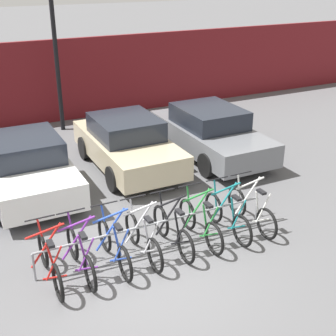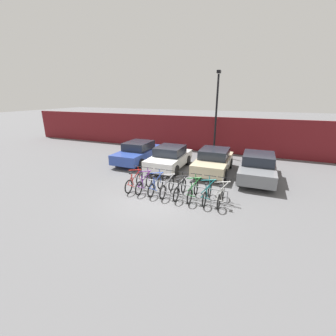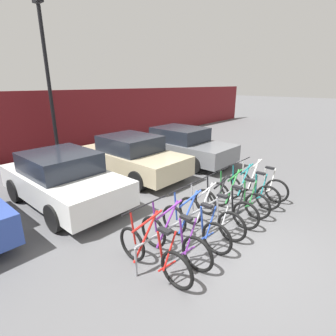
{
  "view_description": "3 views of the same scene",
  "coord_description": "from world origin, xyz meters",
  "px_view_note": "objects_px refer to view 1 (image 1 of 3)",
  "views": [
    {
      "loc": [
        -2.71,
        -6.35,
        5.08
      ],
      "look_at": [
        1.43,
        1.92,
        1.04
      ],
      "focal_mm": 50.0,
      "sensor_mm": 36.0,
      "label": 1
    },
    {
      "loc": [
        3.85,
        -8.32,
        4.44
      ],
      "look_at": [
        -0.36,
        2.01,
        0.78
      ],
      "focal_mm": 24.0,
      "sensor_mm": 36.0,
      "label": 2
    },
    {
      "loc": [
        -4.15,
        -2.14,
        3.11
      ],
      "look_at": [
        1.17,
        2.59,
        0.78
      ],
      "focal_mm": 28.0,
      "sensor_mm": 36.0,
      "label": 3
    }
  ],
  "objects_px": {
    "bicycle_silver": "(143,239)",
    "lamp_post": "(53,25)",
    "bike_rack": "(157,225)",
    "car_grey": "(210,132)",
    "bicycle_green": "(200,224)",
    "bicycle_teal": "(227,217)",
    "bicycle_purple": "(81,255)",
    "bicycle_red": "(50,263)",
    "car_beige": "(127,143)",
    "car_white": "(27,166)",
    "bicycle_blue": "(114,246)",
    "bicycle_black": "(173,231)",
    "bicycle_white": "(251,210)"
  },
  "relations": [
    {
      "from": "car_beige",
      "to": "bicycle_silver",
      "type": "bearing_deg",
      "value": -108.19
    },
    {
      "from": "bicycle_silver",
      "to": "bicycle_green",
      "type": "distance_m",
      "value": 1.23
    },
    {
      "from": "car_white",
      "to": "car_grey",
      "type": "relative_size",
      "value": 0.92
    },
    {
      "from": "bicycle_teal",
      "to": "lamp_post",
      "type": "relative_size",
      "value": 0.28
    },
    {
      "from": "bicycle_blue",
      "to": "bicycle_teal",
      "type": "xyz_separation_m",
      "value": [
        2.44,
        0.0,
        0.0
      ]
    },
    {
      "from": "car_white",
      "to": "car_grey",
      "type": "height_order",
      "value": "same"
    },
    {
      "from": "bicycle_silver",
      "to": "car_grey",
      "type": "height_order",
      "value": "car_grey"
    },
    {
      "from": "bicycle_white",
      "to": "lamp_post",
      "type": "height_order",
      "value": "lamp_post"
    },
    {
      "from": "bicycle_purple",
      "to": "bicycle_silver",
      "type": "bearing_deg",
      "value": 2.39
    },
    {
      "from": "bicycle_green",
      "to": "bicycle_teal",
      "type": "height_order",
      "value": "same"
    },
    {
      "from": "lamp_post",
      "to": "bicycle_red",
      "type": "bearing_deg",
      "value": -106.26
    },
    {
      "from": "car_white",
      "to": "car_beige",
      "type": "distance_m",
      "value": 2.71
    },
    {
      "from": "bicycle_black",
      "to": "car_beige",
      "type": "xyz_separation_m",
      "value": [
        0.71,
        4.05,
        0.31
      ]
    },
    {
      "from": "bicycle_green",
      "to": "bicycle_white",
      "type": "bearing_deg",
      "value": 0.03
    },
    {
      "from": "bicycle_purple",
      "to": "car_grey",
      "type": "height_order",
      "value": "car_grey"
    },
    {
      "from": "bicycle_silver",
      "to": "bicycle_green",
      "type": "bearing_deg",
      "value": -3.76
    },
    {
      "from": "bike_rack",
      "to": "car_grey",
      "type": "distance_m",
      "value": 5.04
    },
    {
      "from": "bicycle_green",
      "to": "bike_rack",
      "type": "bearing_deg",
      "value": 170.37
    },
    {
      "from": "bicycle_purple",
      "to": "bicycle_black",
      "type": "bearing_deg",
      "value": 2.39
    },
    {
      "from": "bicycle_black",
      "to": "car_beige",
      "type": "height_order",
      "value": "car_beige"
    },
    {
      "from": "car_white",
      "to": "bicycle_blue",
      "type": "bearing_deg",
      "value": -78.02
    },
    {
      "from": "bicycle_teal",
      "to": "car_white",
      "type": "xyz_separation_m",
      "value": [
        -3.23,
        3.7,
        0.31
      ]
    },
    {
      "from": "bicycle_red",
      "to": "bicycle_white",
      "type": "xyz_separation_m",
      "value": [
        4.2,
        0.0,
        0.0
      ]
    },
    {
      "from": "bicycle_blue",
      "to": "car_grey",
      "type": "distance_m",
      "value": 5.82
    },
    {
      "from": "bicycle_purple",
      "to": "bicycle_blue",
      "type": "relative_size",
      "value": 1.0
    },
    {
      "from": "bicycle_blue",
      "to": "bicycle_purple",
      "type": "bearing_deg",
      "value": 178.86
    },
    {
      "from": "bicycle_black",
      "to": "bicycle_green",
      "type": "xyz_separation_m",
      "value": [
        0.61,
        0.0,
        0.0
      ]
    },
    {
      "from": "bicycle_black",
      "to": "car_white",
      "type": "xyz_separation_m",
      "value": [
        -1.98,
        3.7,
        0.31
      ]
    },
    {
      "from": "bicycle_silver",
      "to": "car_grey",
      "type": "distance_m",
      "value": 5.4
    },
    {
      "from": "bicycle_teal",
      "to": "lamp_post",
      "type": "distance_m",
      "value": 8.62
    },
    {
      "from": "bicycle_silver",
      "to": "bicycle_black",
      "type": "relative_size",
      "value": 1.0
    },
    {
      "from": "bicycle_red",
      "to": "car_beige",
      "type": "xyz_separation_m",
      "value": [
        3.07,
        4.05,
        0.31
      ]
    },
    {
      "from": "bicycle_green",
      "to": "lamp_post",
      "type": "height_order",
      "value": "lamp_post"
    },
    {
      "from": "car_beige",
      "to": "car_grey",
      "type": "distance_m",
      "value": 2.46
    },
    {
      "from": "bicycle_purple",
      "to": "lamp_post",
      "type": "bearing_deg",
      "value": 79.79
    },
    {
      "from": "bike_rack",
      "to": "bicycle_teal",
      "type": "distance_m",
      "value": 1.52
    },
    {
      "from": "bicycle_blue",
      "to": "bicycle_black",
      "type": "xyz_separation_m",
      "value": [
        1.2,
        0.0,
        0.0
      ]
    },
    {
      "from": "bike_rack",
      "to": "car_grey",
      "type": "height_order",
      "value": "car_grey"
    },
    {
      "from": "bicycle_green",
      "to": "car_beige",
      "type": "height_order",
      "value": "car_beige"
    },
    {
      "from": "car_beige",
      "to": "car_white",
      "type": "bearing_deg",
      "value": -172.64
    },
    {
      "from": "bicycle_black",
      "to": "car_beige",
      "type": "bearing_deg",
      "value": 76.42
    },
    {
      "from": "bicycle_silver",
      "to": "bicycle_black",
      "type": "distance_m",
      "value": 0.62
    },
    {
      "from": "bicycle_green",
      "to": "lamp_post",
      "type": "relative_size",
      "value": 0.28
    },
    {
      "from": "bike_rack",
      "to": "bicycle_teal",
      "type": "xyz_separation_m",
      "value": [
        1.51,
        -0.15,
        -0.12
      ]
    },
    {
      "from": "bicycle_purple",
      "to": "bicycle_silver",
      "type": "xyz_separation_m",
      "value": [
        1.2,
        0.0,
        0.0
      ]
    },
    {
      "from": "lamp_post",
      "to": "car_grey",
      "type": "bearing_deg",
      "value": -52.24
    },
    {
      "from": "bicycle_silver",
      "to": "bicycle_green",
      "type": "relative_size",
      "value": 1.0
    },
    {
      "from": "bicycle_silver",
      "to": "lamp_post",
      "type": "height_order",
      "value": "lamp_post"
    },
    {
      "from": "bicycle_purple",
      "to": "car_white",
      "type": "height_order",
      "value": "car_white"
    },
    {
      "from": "bicycle_red",
      "to": "bicycle_silver",
      "type": "xyz_separation_m",
      "value": [
        1.74,
        0.0,
        0.0
      ]
    }
  ]
}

